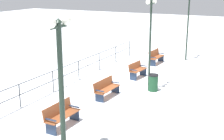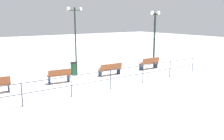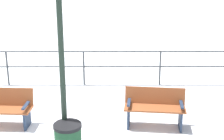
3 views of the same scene
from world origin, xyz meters
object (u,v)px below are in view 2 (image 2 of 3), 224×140
(bench_third, at_px, (59,76))
(lamppost_middle, at_px, (75,30))
(lamppost_near, at_px, (155,28))
(bench_second, at_px, (110,69))
(trash_bin, at_px, (74,68))
(bench_nearest, at_px, (149,63))

(bench_third, xyz_separation_m, lamppost_middle, (1.39, -1.84, 2.60))
(bench_third, xyz_separation_m, lamppost_near, (1.39, -9.15, 2.52))
(bench_second, height_order, lamppost_near, lamppost_near)
(bench_second, height_order, bench_third, bench_third)
(bench_third, bearing_deg, bench_second, -84.99)
(bench_second, distance_m, trash_bin, 2.51)
(bench_nearest, bearing_deg, lamppost_near, -50.70)
(bench_nearest, distance_m, lamppost_middle, 6.18)
(lamppost_middle, bearing_deg, bench_second, -129.63)
(bench_nearest, bearing_deg, trash_bin, 74.55)
(lamppost_near, bearing_deg, trash_bin, 88.41)
(bench_nearest, bearing_deg, bench_third, 90.90)
(lamppost_near, distance_m, lamppost_middle, 7.31)
(bench_nearest, relative_size, trash_bin, 1.93)
(lamppost_middle, bearing_deg, bench_third, 127.07)
(lamppost_near, relative_size, lamppost_middle, 0.97)
(bench_nearest, xyz_separation_m, lamppost_middle, (1.47, 5.41, 2.60))
(trash_bin, bearing_deg, bench_nearest, -106.98)
(bench_nearest, height_order, bench_second, bench_nearest)
(bench_third, distance_m, lamppost_near, 9.60)
(bench_nearest, height_order, lamppost_near, lamppost_near)
(bench_second, xyz_separation_m, lamppost_near, (1.48, -5.53, 2.54))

